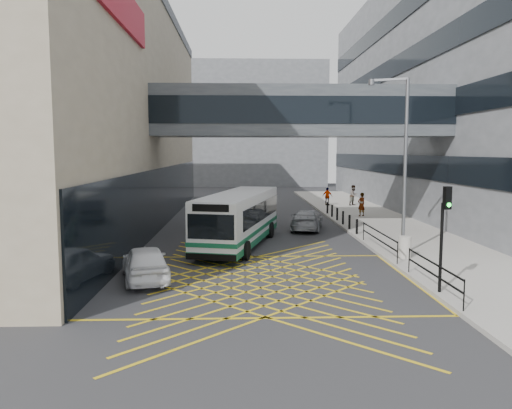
{
  "coord_description": "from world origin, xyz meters",
  "views": [
    {
      "loc": [
        -0.79,
        -19.29,
        5.09
      ],
      "look_at": [
        0.0,
        4.0,
        2.6
      ],
      "focal_mm": 35.0,
      "sensor_mm": 36.0,
      "label": 1
    }
  ],
  "objects": [
    {
      "name": "skybridge",
      "position": [
        3.0,
        12.0,
        7.5
      ],
      "size": [
        20.0,
        4.1,
        3.0
      ],
      "color": "#454A4F",
      "rests_on": "ground"
    },
    {
      "name": "building_far",
      "position": [
        -2.0,
        60.0,
        9.0
      ],
      "size": [
        28.0,
        16.0,
        18.0
      ],
      "primitive_type": "cube",
      "color": "slate",
      "rests_on": "ground"
    },
    {
      "name": "car_white",
      "position": [
        -4.5,
        0.18,
        0.72
      ],
      "size": [
        2.96,
        4.86,
        1.44
      ],
      "primitive_type": "imported",
      "rotation": [
        0.0,
        0.0,
        3.4
      ],
      "color": "white",
      "rests_on": "ground"
    },
    {
      "name": "pedestrian_b",
      "position": [
        9.71,
        25.91,
        1.08
      ],
      "size": [
        1.03,
        0.95,
        1.84
      ],
      "primitive_type": "imported",
      "rotation": [
        0.0,
        0.0,
        0.62
      ],
      "color": "gray",
      "rests_on": "pavement"
    },
    {
      "name": "pedestrian_c",
      "position": [
        7.32,
        26.03,
        0.97
      ],
      "size": [
        1.06,
        0.89,
        1.62
      ],
      "primitive_type": "imported",
      "rotation": [
        0.0,
        0.0,
        2.6
      ],
      "color": "gray",
      "rests_on": "pavement"
    },
    {
      "name": "litter_bin",
      "position": [
        6.91,
        3.28,
        0.66
      ],
      "size": [
        0.58,
        0.58,
        1.0
      ],
      "primitive_type": "cylinder",
      "color": "#ADA89E",
      "rests_on": "pavement"
    },
    {
      "name": "box_junction",
      "position": [
        0.0,
        0.0,
        0.0
      ],
      "size": [
        12.0,
        9.0,
        0.01
      ],
      "color": "gold",
      "rests_on": "ground"
    },
    {
      "name": "car_silver",
      "position": [
        3.6,
        12.67,
        0.7
      ],
      "size": [
        2.85,
        4.83,
        1.41
      ],
      "primitive_type": "imported",
      "rotation": [
        0.0,
        0.0,
        2.92
      ],
      "color": "gray",
      "rests_on": "ground"
    },
    {
      "name": "car_dark",
      "position": [
        -0.32,
        17.2,
        0.79
      ],
      "size": [
        3.06,
        5.38,
        1.59
      ],
      "primitive_type": "imported",
      "rotation": [
        0.0,
        0.0,
        2.92
      ],
      "color": "black",
      "rests_on": "ground"
    },
    {
      "name": "pedestrian_a",
      "position": [
        8.54,
        18.21,
        1.06
      ],
      "size": [
        0.87,
        0.79,
        1.79
      ],
      "primitive_type": "imported",
      "rotation": [
        0.0,
        0.0,
        3.66
      ],
      "color": "gray",
      "rests_on": "pavement"
    },
    {
      "name": "kerb_railings",
      "position": [
        6.15,
        1.78,
        0.88
      ],
      "size": [
        0.05,
        12.54,
        1.0
      ],
      "color": "black",
      "rests_on": "pavement"
    },
    {
      "name": "traffic_light",
      "position": [
        6.28,
        -2.49,
        2.6
      ],
      "size": [
        0.3,
        0.45,
        3.74
      ],
      "rotation": [
        0.0,
        0.0,
        0.32
      ],
      "color": "black",
      "rests_on": "pavement"
    },
    {
      "name": "bollards",
      "position": [
        6.25,
        15.0,
        0.61
      ],
      "size": [
        0.14,
        10.14,
        0.9
      ],
      "color": "black",
      "rests_on": "pavement"
    },
    {
      "name": "street_lamp",
      "position": [
        6.87,
        4.1,
        4.91
      ],
      "size": [
        1.82,
        0.95,
        8.33
      ],
      "rotation": [
        0.0,
        0.0,
        -0.41
      ],
      "color": "slate",
      "rests_on": "pavement"
    },
    {
      "name": "ground",
      "position": [
        0.0,
        0.0,
        0.0
      ],
      "size": [
        120.0,
        120.0,
        0.0
      ],
      "primitive_type": "plane",
      "color": "#333335"
    },
    {
      "name": "bus",
      "position": [
        -0.77,
        7.33,
        1.54
      ],
      "size": [
        4.79,
        10.53,
        2.88
      ],
      "rotation": [
        0.0,
        0.0,
        -0.25
      ],
      "color": "silver",
      "rests_on": "ground"
    },
    {
      "name": "pavement",
      "position": [
        9.0,
        15.0,
        0.08
      ],
      "size": [
        6.0,
        54.0,
        0.16
      ],
      "primitive_type": "cube",
      "color": "#A7A299",
      "rests_on": "ground"
    }
  ]
}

